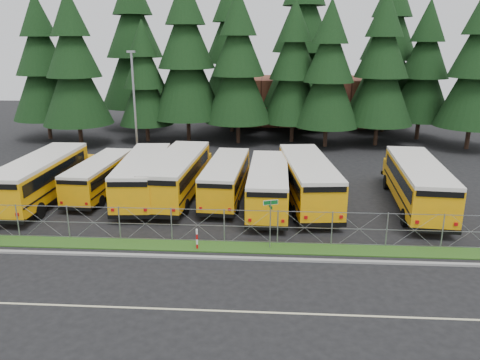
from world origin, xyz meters
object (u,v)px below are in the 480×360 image
at_px(bus_4, 227,180).
at_px(striped_bollard, 197,239).
at_px(bus_0, 44,179).
at_px(bus_6, 307,181).
at_px(bus_5, 269,186).
at_px(bus_3, 179,176).
at_px(bus_east, 416,185).
at_px(bus_2, 145,177).
at_px(light_standard, 135,106).
at_px(bus_1, 102,177).
at_px(street_sign, 270,214).

height_order(bus_4, striped_bollard, bus_4).
bearing_deg(bus_0, bus_6, 2.48).
bearing_deg(bus_5, striped_bollard, -117.43).
bearing_deg(bus_3, bus_6, -1.07).
xyz_separation_m(bus_5, bus_east, (9.98, 0.45, 0.14)).
bearing_deg(bus_2, bus_6, -6.32).
relative_size(bus_4, striped_bollard, 8.84).
xyz_separation_m(bus_6, light_standard, (-14.39, 8.70, 3.91)).
relative_size(bus_1, street_sign, 3.53).
height_order(bus_0, bus_6, bus_0).
height_order(bus_2, bus_5, bus_2).
bearing_deg(bus_east, bus_4, 179.72).
relative_size(bus_4, bus_5, 0.95).
bearing_deg(bus_east, bus_3, -179.31).
bearing_deg(bus_0, street_sign, -23.22).
xyz_separation_m(bus_3, bus_4, (3.45, -0.03, -0.19)).
distance_m(bus_5, light_standard, 15.71).
bearing_deg(light_standard, bus_east, -22.95).
height_order(bus_0, bus_1, bus_0).
xyz_separation_m(bus_east, striped_bollard, (-13.83, -7.56, -1.01)).
bearing_deg(bus_1, bus_0, -151.52).
height_order(striped_bollard, light_standard, light_standard).
distance_m(bus_2, bus_6, 11.59).
relative_size(bus_5, bus_east, 0.91).
bearing_deg(bus_1, bus_6, -0.50).
xyz_separation_m(bus_6, street_sign, (-2.54, -7.66, 0.44)).
relative_size(bus_1, bus_2, 0.85).
bearing_deg(light_standard, bus_1, -94.19).
xyz_separation_m(bus_3, bus_6, (9.13, -0.69, 0.01)).
bearing_deg(bus_5, bus_1, 172.00).
relative_size(bus_2, striped_bollard, 9.71).
bearing_deg(street_sign, bus_east, 36.08).
distance_m(bus_3, bus_4, 3.46).
relative_size(bus_2, bus_3, 0.97).
distance_m(bus_east, street_sign, 12.19).
distance_m(bus_6, bus_east, 7.33).
height_order(bus_2, street_sign, bus_2).
height_order(bus_0, bus_4, bus_0).
bearing_deg(bus_2, light_standard, 104.28).
xyz_separation_m(bus_0, street_sign, (15.98, -7.01, 0.44)).
relative_size(bus_3, bus_east, 0.98).
bearing_deg(bus_4, street_sign, -66.05).
bearing_deg(bus_6, bus_3, 169.77).
bearing_deg(bus_5, bus_3, 166.91).
height_order(bus_3, bus_5, bus_3).
bearing_deg(bus_1, bus_east, -0.47).
relative_size(bus_0, bus_2, 1.05).
height_order(bus_1, light_standard, light_standard).
relative_size(bus_2, street_sign, 4.15).
bearing_deg(street_sign, light_standard, 125.92).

